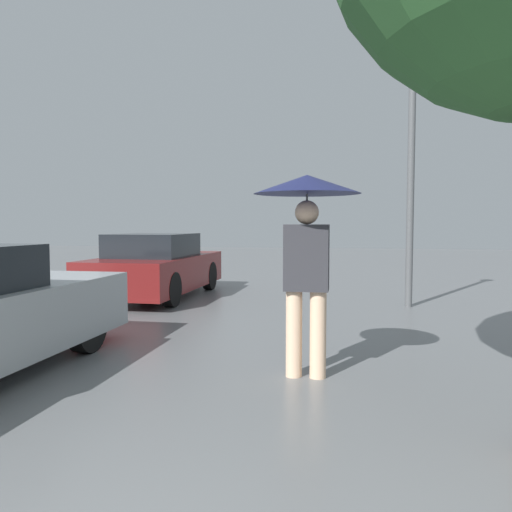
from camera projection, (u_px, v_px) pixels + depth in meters
The scene contains 3 objects.
pedestrian at pixel (307, 222), 4.61m from camera, with size 0.99×0.99×1.89m.
parked_car_farthest at pixel (157, 267), 9.91m from camera, with size 1.64×3.83×1.26m.
street_lamp at pixel (411, 151), 8.55m from camera, with size 0.31×0.31×4.27m.
Camera 1 is at (0.52, -0.56, 1.44)m, focal length 35.00 mm.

